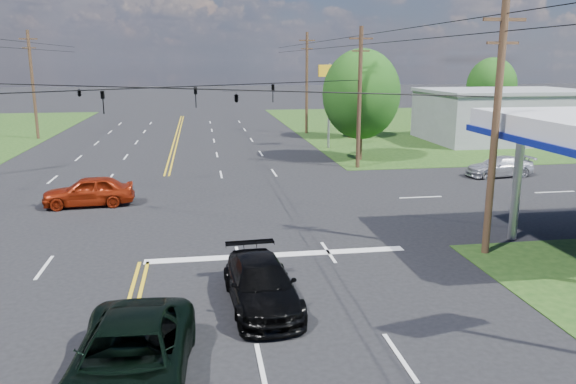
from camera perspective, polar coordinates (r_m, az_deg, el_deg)
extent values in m
plane|color=black|center=(29.22, -13.05, -1.57)|extent=(280.00, 280.00, 0.00)
cube|color=#1A3B12|center=(68.94, 19.61, 6.41)|extent=(46.00, 48.00, 0.03)
cube|color=silver|center=(21.66, -1.08, -6.45)|extent=(10.00, 0.50, 0.02)
cube|color=gray|center=(55.87, 21.06, 7.14)|extent=(14.00, 10.00, 4.40)
cylinder|color=#A5A5AA|center=(24.83, 22.22, 0.69)|extent=(0.36, 0.36, 4.65)
cylinder|color=#46321D|center=(22.17, 20.30, 5.82)|extent=(0.28, 0.28, 9.50)
cube|color=#46321D|center=(22.07, 21.15, 16.03)|extent=(1.60, 0.12, 0.12)
cube|color=#46321D|center=(22.03, 20.97, 13.96)|extent=(1.20, 0.10, 0.10)
cylinder|color=#46321D|center=(38.82, 7.27, 9.38)|extent=(0.28, 0.28, 9.50)
cube|color=#46321D|center=(38.76, 7.44, 15.21)|extent=(1.60, 0.12, 0.12)
cube|color=#46321D|center=(38.74, 7.41, 14.03)|extent=(1.20, 0.10, 0.10)
cylinder|color=#46321D|center=(58.27, -24.49, 9.82)|extent=(0.28, 0.28, 10.00)
cube|color=#46321D|center=(58.26, -24.89, 13.93)|extent=(1.60, 0.12, 0.12)
cube|color=#46321D|center=(58.24, -24.81, 13.15)|extent=(1.20, 0.10, 0.10)
cylinder|color=#46321D|center=(57.27, 1.92, 10.94)|extent=(0.28, 0.28, 10.00)
cube|color=#46321D|center=(57.26, 1.95, 15.14)|extent=(1.60, 0.12, 0.12)
cube|color=#46321D|center=(57.24, 1.94, 14.34)|extent=(1.20, 0.10, 0.10)
imported|color=black|center=(27.17, -18.27, 8.63)|extent=(0.17, 0.21, 1.05)
imported|color=black|center=(29.70, -9.36, 9.45)|extent=(0.17, 0.21, 1.05)
imported|color=black|center=(33.04, -1.54, 9.99)|extent=(0.17, 0.21, 1.05)
imported|color=black|center=(31.55, -20.44, 9.52)|extent=(1.24, 0.26, 0.50)
imported|color=black|center=(25.61, -5.27, 9.61)|extent=(1.24, 0.26, 0.50)
cylinder|color=black|center=(28.38, 13.92, 16.11)|extent=(0.04, 100.00, 0.04)
cylinder|color=black|center=(28.35, 13.85, 14.90)|extent=(0.04, 100.00, 0.04)
cylinder|color=#46321D|center=(42.27, 7.32, 5.46)|extent=(0.36, 0.36, 3.30)
ellipsoid|color=#124413|center=(41.96, 7.45, 9.83)|extent=(5.70, 5.70, 6.60)
cylinder|color=#46321D|center=(54.44, 6.33, 6.98)|extent=(0.36, 0.36, 2.86)
ellipsoid|color=#124413|center=(54.21, 6.41, 9.92)|extent=(4.94, 4.94, 5.72)
cylinder|color=#46321D|center=(66.56, 19.76, 7.52)|extent=(0.36, 0.36, 3.08)
ellipsoid|color=#124413|center=(66.37, 19.97, 10.10)|extent=(5.32, 5.32, 6.16)
imported|color=black|center=(13.53, -15.76, -16.09)|extent=(2.90, 5.79, 1.57)
imported|color=black|center=(17.19, -2.72, -9.36)|extent=(2.25, 4.93, 1.40)
imported|color=maroon|center=(30.47, -19.59, 0.09)|extent=(4.63, 2.15, 1.53)
imported|color=silver|center=(38.54, 20.67, 2.44)|extent=(4.54, 2.14, 1.28)
cylinder|color=#A5A5AA|center=(47.59, 4.19, 8.67)|extent=(0.20, 0.20, 7.05)
cube|color=yellow|center=(47.45, 4.25, 12.19)|extent=(1.95, 0.60, 0.97)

